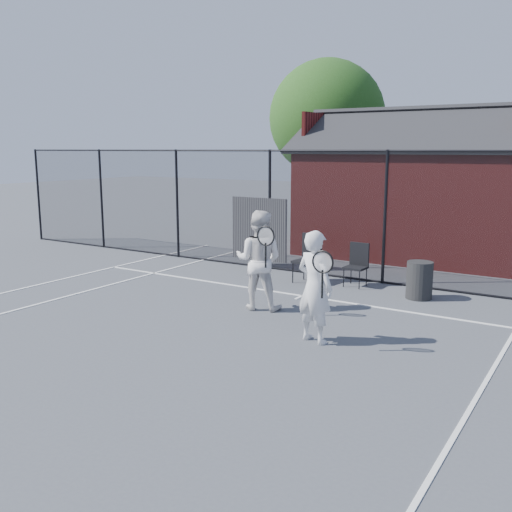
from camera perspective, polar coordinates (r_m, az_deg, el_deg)
The scene contains 10 objects.
ground at distance 9.47m, azimuth -3.87°, elevation -7.92°, with size 80.00×80.00×0.00m, color #464950.
court_lines at distance 8.50m, azimuth -9.20°, elevation -10.21°, with size 11.02×18.00×0.01m.
fence at distance 13.55m, azimuth 7.54°, elevation 3.94°, with size 22.04×3.00×3.00m.
clubhouse at distance 16.99m, azimuth 15.75°, elevation 5.52°, with size 6.50×4.36×4.19m.
tree_left at distance 22.97m, azimuth 7.10°, elevation 13.53°, with size 4.48×4.48×6.44m.
player_front at distance 8.95m, azimuth 5.90°, elevation -3.07°, with size 0.84×0.66×1.79m.
player_back at distance 10.77m, azimuth 0.29°, elevation -0.40°, with size 1.10×0.94×1.89m.
chair_left at distance 12.79m, azimuth 9.92°, elevation -0.96°, with size 0.45×0.47×0.94m, color black.
chair_right at distance 13.00m, azimuth 5.05°, elevation -0.34°, with size 0.52×0.54×1.08m, color black.
waste_bin at distance 12.07m, azimuth 16.03°, elevation -2.34°, with size 0.53×0.53×0.77m, color black.
Camera 1 is at (5.31, -7.24, 3.02)m, focal length 40.00 mm.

